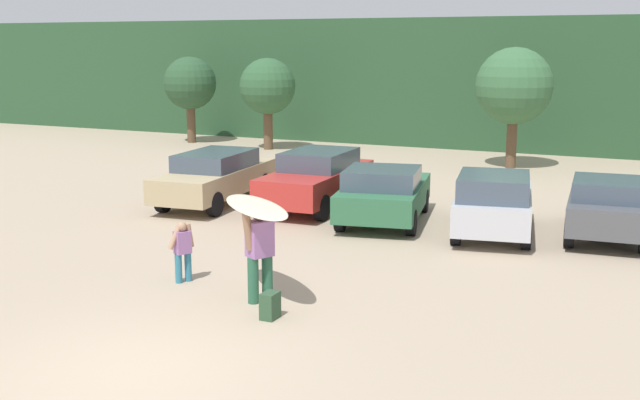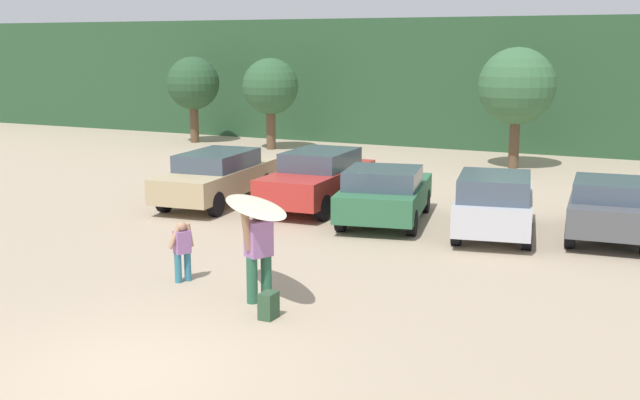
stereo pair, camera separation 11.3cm
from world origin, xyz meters
name	(u,v)px [view 2 (the right image)]	position (x,y,z in m)	size (l,w,h in m)	color
ground_plane	(130,371)	(0.00, 0.00, 0.00)	(120.00, 120.00, 0.00)	tan
hillside_ridge	(537,79)	(0.00, 30.51, 2.79)	(108.00, 12.00, 5.59)	#284C2D
tree_center_right	(193,84)	(-13.82, 21.77, 2.69)	(2.39, 2.39, 3.92)	brown
tree_left	(270,87)	(-9.48, 21.22, 2.67)	(2.39, 2.39, 3.90)	brown
tree_center_left	(517,87)	(1.06, 20.53, 2.97)	(2.78, 2.78, 4.38)	brown
parked_car_tan	(217,176)	(-5.28, 10.44, 0.79)	(2.16, 4.88, 1.48)	tan
parked_car_red	(319,178)	(-2.43, 11.22, 0.83)	(1.96, 4.73, 1.58)	#B72D28
parked_car_forest_green	(385,193)	(-0.07, 10.23, 0.75)	(2.69, 4.38, 1.44)	#2D6642
parked_car_silver	(494,203)	(2.78, 10.01, 0.80)	(2.41, 4.17, 1.55)	silver
parked_car_dark_gray	(609,206)	(5.27, 10.90, 0.78)	(2.08, 4.07, 1.45)	#4C4F54
person_adult	(259,248)	(0.14, 3.41, 0.98)	(0.48, 0.67, 1.74)	#26593F
person_child	(182,248)	(-1.77, 3.80, 0.67)	(0.35, 0.53, 1.19)	teal
surfboard_cream	(254,207)	(0.05, 3.45, 1.71)	(2.29, 2.02, 0.16)	beige
backpack_dropped	(269,305)	(0.72, 2.72, 0.22)	(0.24, 0.34, 0.45)	#2D4C33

